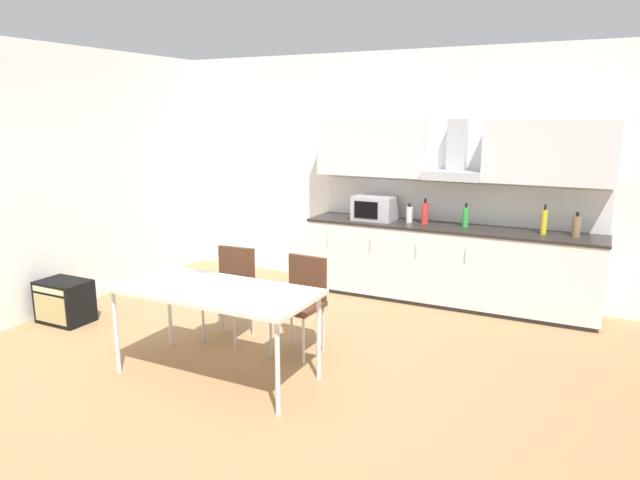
{
  "coord_description": "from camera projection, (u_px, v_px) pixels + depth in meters",
  "views": [
    {
      "loc": [
        2.46,
        -3.7,
        2.11
      ],
      "look_at": [
        0.21,
        0.79,
        1.0
      ],
      "focal_mm": 32.0,
      "sensor_mm": 36.0,
      "label": 1
    }
  ],
  "objects": [
    {
      "name": "bottle_yellow",
      "position": [
        544.0,
        222.0,
        5.9
      ],
      "size": [
        0.06,
        0.06,
        0.31
      ],
      "color": "yellow",
      "rests_on": "kitchen_counter"
    },
    {
      "name": "bottle_green",
      "position": [
        466.0,
        217.0,
        6.28
      ],
      "size": [
        0.06,
        0.06,
        0.27
      ],
      "color": "green",
      "rests_on": "kitchen_counter"
    },
    {
      "name": "ground_plane",
      "position": [
        255.0,
        373.0,
        4.76
      ],
      "size": [
        8.28,
        8.44,
        0.02
      ],
      "primitive_type": "cube",
      "color": "#9E754C"
    },
    {
      "name": "guitar_amp",
      "position": [
        65.0,
        301.0,
        5.88
      ],
      "size": [
        0.52,
        0.37,
        0.44
      ],
      "color": "black",
      "rests_on": "ground_plane"
    },
    {
      "name": "bottle_brown",
      "position": [
        576.0,
        226.0,
        5.78
      ],
      "size": [
        0.08,
        0.08,
        0.26
      ],
      "color": "brown",
      "rests_on": "kitchen_counter"
    },
    {
      "name": "bottle_red",
      "position": [
        425.0,
        213.0,
        6.45
      ],
      "size": [
        0.08,
        0.08,
        0.29
      ],
      "color": "red",
      "rests_on": "kitchen_counter"
    },
    {
      "name": "kitchen_counter",
      "position": [
        447.0,
        264.0,
        6.44
      ],
      "size": [
        3.26,
        0.62,
        0.89
      ],
      "color": "#333333",
      "rests_on": "ground_plane"
    },
    {
      "name": "dining_table",
      "position": [
        215.0,
        294.0,
        4.55
      ],
      "size": [
        1.66,
        0.77,
        0.75
      ],
      "color": "silver",
      "rests_on": "ground_plane"
    },
    {
      "name": "chair_far_right",
      "position": [
        302.0,
        295.0,
        5.09
      ],
      "size": [
        0.42,
        0.42,
        0.87
      ],
      "color": "#4C2D1E",
      "rests_on": "ground_plane"
    },
    {
      "name": "bottle_white",
      "position": [
        409.0,
        214.0,
        6.54
      ],
      "size": [
        0.07,
        0.07,
        0.22
      ],
      "color": "white",
      "rests_on": "kitchen_counter"
    },
    {
      "name": "wall_left",
      "position": [
        14.0,
        185.0,
        5.68
      ],
      "size": [
        0.1,
        6.75,
        2.83
      ],
      "primitive_type": "cube",
      "color": "white",
      "rests_on": "ground_plane"
    },
    {
      "name": "pendant_lamp",
      "position": [
        208.0,
        146.0,
        4.3
      ],
      "size": [
        0.32,
        0.32,
        0.22
      ],
      "primitive_type": "cone",
      "color": "silver"
    },
    {
      "name": "upper_wall_cabinets",
      "position": [
        455.0,
        150.0,
        6.28
      ],
      "size": [
        3.24,
        0.4,
        0.66
      ],
      "color": "silver"
    },
    {
      "name": "wall_back",
      "position": [
        380.0,
        172.0,
        6.95
      ],
      "size": [
        6.63,
        0.1,
        2.83
      ],
      "primitive_type": "cube",
      "color": "white",
      "rests_on": "ground_plane"
    },
    {
      "name": "microwave",
      "position": [
        375.0,
        208.0,
        6.7
      ],
      "size": [
        0.48,
        0.35,
        0.28
      ],
      "color": "#ADADB2",
      "rests_on": "kitchen_counter"
    },
    {
      "name": "chair_far_left",
      "position": [
        232.0,
        284.0,
        5.42
      ],
      "size": [
        0.43,
        0.43,
        0.87
      ],
      "color": "#4C2D1E",
      "rests_on": "ground_plane"
    },
    {
      "name": "backsplash_tile",
      "position": [
        456.0,
        203.0,
        6.55
      ],
      "size": [
        3.24,
        0.02,
        0.45
      ],
      "primitive_type": "cube",
      "color": "silver",
      "rests_on": "kitchen_counter"
    }
  ]
}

